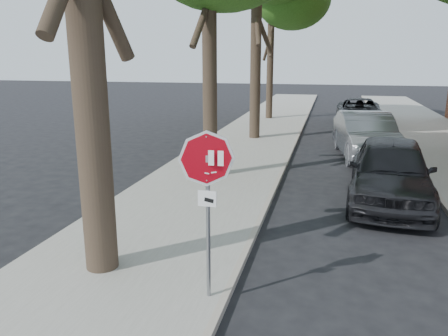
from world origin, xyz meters
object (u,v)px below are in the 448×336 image
object	(u,v)px
stop_sign	(207,183)
car_a	(390,171)
car_d	(359,112)
car_b	(366,136)

from	to	relation	value
stop_sign	car_a	distance (m)	6.83
stop_sign	car_d	distance (m)	20.32
car_a	stop_sign	bearing A→B (deg)	-114.57
car_b	car_d	world-z (taller)	car_b
stop_sign	car_d	bearing A→B (deg)	80.64
car_a	car_b	size ratio (longest dim) A/B	0.97
stop_sign	car_b	world-z (taller)	stop_sign
stop_sign	car_a	xyz separation A→B (m)	(3.30, 5.88, -1.09)
stop_sign	car_b	size ratio (longest dim) A/B	0.50
stop_sign	car_a	size ratio (longest dim) A/B	0.52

